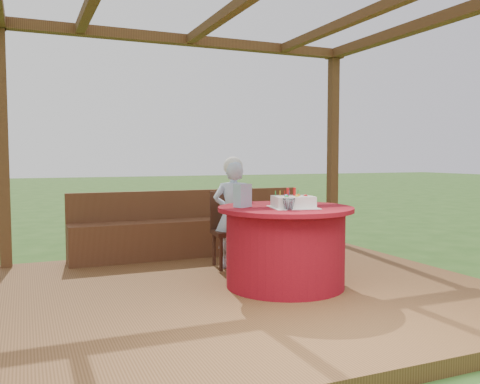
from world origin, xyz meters
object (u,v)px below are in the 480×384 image
at_px(bench, 194,234).
at_px(table, 285,246).
at_px(birthday_cake, 293,202).
at_px(chair, 229,226).
at_px(elderly_woman, 233,212).
at_px(gift_bag, 243,196).
at_px(drinking_glass, 289,204).

distance_m(bench, table, 1.83).
relative_size(bench, birthday_cake, 6.25).
height_order(chair, birthday_cake, birthday_cake).
xyz_separation_m(elderly_woman, gift_bag, (-0.23, -0.79, 0.24)).
height_order(table, drinking_glass, drinking_glass).
xyz_separation_m(bench, table, (0.32, -1.80, 0.12)).
relative_size(chair, birthday_cake, 1.74).
bearing_deg(table, elderly_woman, 99.71).
xyz_separation_m(bench, gift_bag, (-0.06, -1.67, 0.60)).
distance_m(elderly_woman, birthday_cake, 1.06).
height_order(chair, gift_bag, gift_bag).
bearing_deg(birthday_cake, chair, 98.41).
distance_m(bench, chair, 0.79).
xyz_separation_m(bench, birthday_cake, (0.34, -1.91, 0.54)).
xyz_separation_m(table, chair, (-0.15, 1.04, 0.07)).
relative_size(bench, chair, 3.59).
xyz_separation_m(table, drinking_glass, (-0.11, -0.26, 0.42)).
xyz_separation_m(elderly_woman, birthday_cake, (0.18, -1.02, 0.19)).
bearing_deg(table, birthday_cake, -79.43).
bearing_deg(drinking_glass, elderly_woman, 92.30).
height_order(bench, gift_bag, gift_bag).
height_order(elderly_woman, birthday_cake, elderly_woman).
bearing_deg(bench, chair, -77.09).
relative_size(table, gift_bag, 5.87).
height_order(bench, elderly_woman, elderly_woman).
distance_m(chair, birthday_cake, 1.22).
bearing_deg(birthday_cake, table, 100.57).
bearing_deg(chair, elderly_woman, -92.65).
xyz_separation_m(bench, chair, (0.17, -0.75, 0.18)).
xyz_separation_m(bench, elderly_woman, (0.17, -0.88, 0.36)).
relative_size(table, drinking_glass, 11.27).
bearing_deg(elderly_woman, drinking_glass, -87.70).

